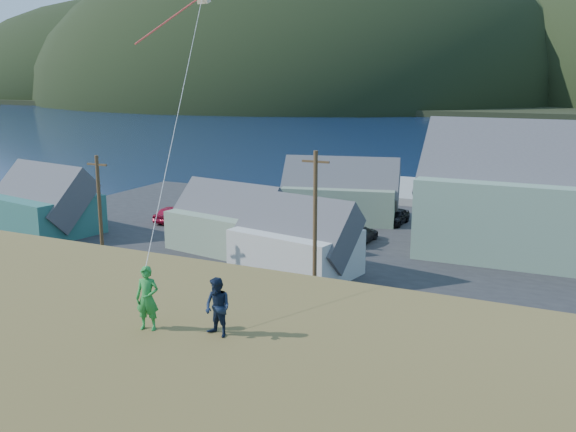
% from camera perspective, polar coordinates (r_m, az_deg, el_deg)
% --- Properties ---
extents(ground, '(900.00, 900.00, 0.00)m').
position_cam_1_polar(ground, '(35.62, 2.82, -9.70)').
color(ground, '#0A1638').
rests_on(ground, ground).
extents(grass_strip, '(110.00, 8.00, 0.10)m').
position_cam_1_polar(grass_strip, '(33.91, 1.48, -10.78)').
color(grass_strip, '#4C3D19').
rests_on(grass_strip, ground).
extents(waterfront_lot, '(72.00, 36.00, 0.12)m').
position_cam_1_polar(waterfront_lot, '(50.90, 10.27, -2.92)').
color(waterfront_lot, '#28282B').
rests_on(waterfront_lot, ground).
extents(wharf, '(26.00, 14.00, 0.90)m').
position_cam_1_polar(wharf, '(74.03, 10.58, 2.23)').
color(wharf, gray).
rests_on(wharf, ground).
extents(far_shore, '(900.00, 320.00, 2.00)m').
position_cam_1_polar(far_shore, '(360.87, 23.90, 9.57)').
color(far_shore, black).
rests_on(far_shore, ground).
extents(shed_teal, '(10.20, 8.00, 7.28)m').
position_cam_1_polar(shed_teal, '(58.34, -21.01, 1.09)').
color(shed_teal, '#2D6869').
rests_on(shed_teal, waterfront_lot).
extents(shed_palegreen_near, '(9.55, 6.83, 6.36)m').
position_cam_1_polar(shed_palegreen_near, '(49.71, -5.37, -0.35)').
color(shed_palegreen_near, gray).
rests_on(shed_palegreen_near, waterfront_lot).
extents(shed_white, '(9.01, 6.77, 6.54)m').
position_cam_1_polar(shed_white, '(43.30, 0.72, -2.11)').
color(shed_white, silver).
rests_on(shed_white, waterfront_lot).
extents(shed_palegreen_far, '(11.78, 8.37, 7.18)m').
position_cam_1_polar(shed_palegreen_far, '(59.71, 4.70, 2.18)').
color(shed_palegreen_far, slate).
rests_on(shed_palegreen_far, waterfront_lot).
extents(utility_poles, '(31.76, 0.24, 9.71)m').
position_cam_1_polar(utility_poles, '(35.42, 4.05, -1.88)').
color(utility_poles, '#47331E').
rests_on(utility_poles, waterfront_lot).
extents(parked_cars, '(26.27, 13.52, 1.51)m').
position_cam_1_polar(parked_cars, '(57.34, 1.83, -0.16)').
color(parked_cars, slate).
rests_on(parked_cars, waterfront_lot).
extents(kite_flyer_green, '(0.68, 0.53, 1.64)m').
position_cam_1_polar(kite_flyer_green, '(16.49, -12.39, -7.16)').
color(kite_flyer_green, '#248534').
rests_on(kite_flyer_green, hillside).
extents(kite_flyer_navy, '(0.83, 0.71, 1.48)m').
position_cam_1_polar(kite_flyer_navy, '(15.84, -6.28, -8.08)').
color(kite_flyer_navy, '#141F37').
rests_on(kite_flyer_navy, hillside).
extents(kite_rig, '(2.51, 4.59, 12.05)m').
position_cam_1_polar(kite_rig, '(24.64, -8.11, 18.26)').
color(kite_rig, beige).
rests_on(kite_rig, ground).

